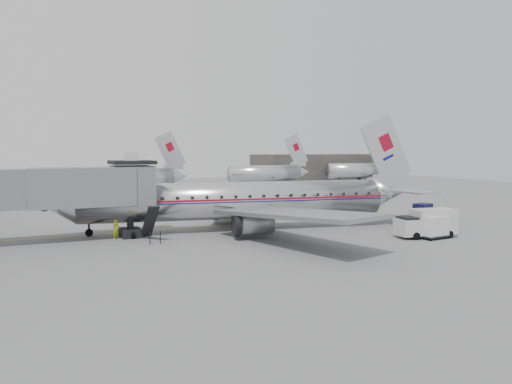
% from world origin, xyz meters
% --- Properties ---
extents(ground, '(160.00, 160.00, 0.00)m').
position_xyz_m(ground, '(0.00, 0.00, 0.00)').
color(ground, slate).
rests_on(ground, ground).
extents(hangar, '(30.00, 12.00, 6.00)m').
position_xyz_m(hangar, '(45.00, 60.00, 3.00)').
color(hangar, '#353230').
rests_on(hangar, ground).
extents(apron_line, '(60.00, 0.15, 0.01)m').
position_xyz_m(apron_line, '(3.00, 6.00, 0.01)').
color(apron_line, gold).
rests_on(apron_line, ground).
extents(jet_bridge, '(21.00, 6.20, 7.10)m').
position_xyz_m(jet_bridge, '(-16.66, 3.67, 4.18)').
color(jet_bridge, slate).
rests_on(jet_bridge, ground).
extents(distant_aircraft_near, '(16.39, 3.20, 10.26)m').
position_xyz_m(distant_aircraft_near, '(-1.79, 42.00, 2.73)').
color(distant_aircraft_near, silver).
rests_on(distant_aircraft_near, ground).
extents(distant_aircraft_mid, '(16.39, 3.20, 10.26)m').
position_xyz_m(distant_aircraft_mid, '(24.21, 46.00, 2.73)').
color(distant_aircraft_mid, silver).
rests_on(distant_aircraft_mid, ground).
extents(distant_aircraft_far, '(16.39, 3.20, 10.26)m').
position_xyz_m(distant_aircraft_far, '(48.21, 50.00, 2.73)').
color(distant_aircraft_far, silver).
rests_on(distant_aircraft_far, ground).
extents(airliner, '(33.61, 30.88, 10.71)m').
position_xyz_m(airliner, '(0.66, 2.88, 2.69)').
color(airliner, silver).
rests_on(airliner, ground).
extents(service_van, '(5.21, 2.69, 2.34)m').
position_xyz_m(service_van, '(12.84, -7.07, 1.23)').
color(service_van, '#B9B9BB').
rests_on(service_van, ground).
extents(baggage_cart_navy, '(2.28, 1.97, 1.52)m').
position_xyz_m(baggage_cart_navy, '(21.12, 2.00, 0.81)').
color(baggage_cart_navy, '#0C0D33').
rests_on(baggage_cart_navy, ground).
extents(baggage_cart_white, '(2.55, 2.05, 1.86)m').
position_xyz_m(baggage_cart_white, '(12.93, -7.62, 0.99)').
color(baggage_cart_white, silver).
rests_on(baggage_cart_white, ground).
extents(ramp_worker, '(0.69, 0.60, 1.60)m').
position_xyz_m(ramp_worker, '(-10.57, 3.00, 0.80)').
color(ramp_worker, '#AFC116').
rests_on(ramp_worker, ground).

